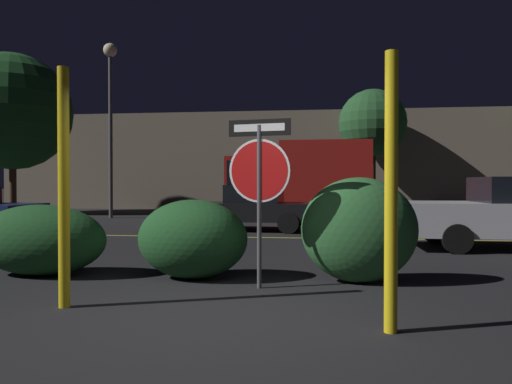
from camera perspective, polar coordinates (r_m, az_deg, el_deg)
The scene contains 14 objects.
ground_plane at distance 5.32m, azimuth -5.48°, elevation -14.25°, with size 260.00×260.00×0.00m, color black.
road_center_stripe at distance 12.96m, azimuth 2.20°, elevation -5.23°, with size 40.03×0.12×0.01m, color gold.
stop_sign at distance 6.64m, azimuth 0.38°, elevation 2.47°, with size 0.85×0.18×2.25m.
yellow_pole_left at distance 6.01m, azimuth -21.11°, elevation 0.48°, with size 0.13×0.13×2.70m, color yellow.
yellow_pole_right at distance 4.82m, azimuth 15.19°, elevation -0.03°, with size 0.12×0.12×2.63m, color yellow.
hedge_bush_1 at distance 8.29m, azimuth -23.45°, elevation -5.05°, with size 2.07×1.10×1.08m, color #1E4C23.
hedge_bush_2 at distance 7.42m, azimuth -7.25°, elevation -5.35°, with size 1.63×1.16×1.16m, color #1E4C23.
hedge_bush_3 at distance 7.18m, azimuth 11.68°, elevation -4.28°, with size 1.63×0.93×1.49m, color #2D6633.
passing_car_2 at distance 14.99m, azimuth -0.51°, elevation -1.80°, with size 4.14×2.10×1.36m.
delivery_truck at distance 19.34m, azimuth 4.81°, elevation 1.56°, with size 5.45×2.55×3.00m.
street_lamp at distance 21.58m, azimuth -16.30°, elevation 10.81°, with size 0.56×0.56×7.13m.
tree_0 at distance 25.28m, azimuth 13.18°, elevation 7.63°, with size 3.30×3.30×6.02m.
tree_2 at distance 26.15m, azimuth -26.09°, elevation 8.23°, with size 5.41×5.41×7.47m.
building_backdrop at distance 28.29m, azimuth 2.72°, elevation 3.49°, with size 31.53×3.18×5.31m, color #7A6B5B.
Camera 1 is at (1.13, -5.01, 1.39)m, focal length 35.00 mm.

